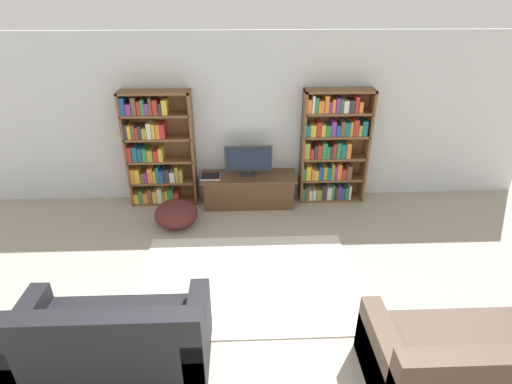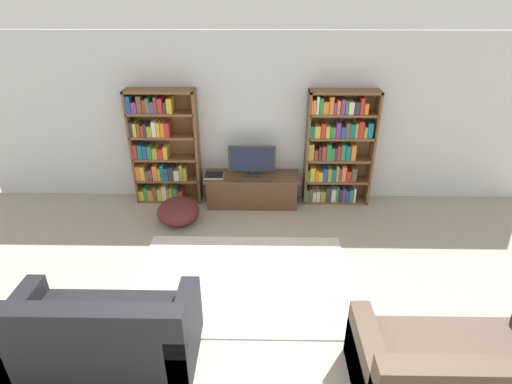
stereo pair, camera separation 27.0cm
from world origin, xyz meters
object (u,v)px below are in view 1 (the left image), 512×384
at_px(bookshelf_left, 156,151).
at_px(couch_right_sofa, 470,366).
at_px(bookshelf_right, 332,148).
at_px(tv_stand, 249,190).
at_px(couch_left_sectional, 113,343).
at_px(television, 248,160).
at_px(laptop, 211,177).
at_px(beanbag_ottoman, 176,214).

distance_m(bookshelf_left, couch_right_sofa, 4.84).
height_order(bookshelf_left, bookshelf_right, same).
xyz_separation_m(tv_stand, couch_left_sectional, (-1.29, -3.09, 0.06)).
height_order(television, couch_left_sectional, television).
height_order(bookshelf_right, couch_left_sectional, bookshelf_right).
xyz_separation_m(television, laptop, (-0.59, -0.04, -0.25)).
height_order(bookshelf_left, beanbag_ottoman, bookshelf_left).
distance_m(television, couch_right_sofa, 3.90).
bearing_deg(couch_right_sofa, bookshelf_right, 97.68).
bearing_deg(tv_stand, laptop, -176.22).
xyz_separation_m(bookshelf_right, laptop, (-1.91, -0.18, -0.38)).
xyz_separation_m(bookshelf_right, tv_stand, (-1.31, -0.14, -0.64)).
distance_m(laptop, couch_left_sectional, 3.13).
distance_m(couch_left_sectional, couch_right_sofa, 3.10).
distance_m(bookshelf_left, television, 1.43).
bearing_deg(beanbag_ottoman, bookshelf_right, 17.63).
height_order(bookshelf_right, beanbag_ottoman, bookshelf_right).
bearing_deg(couch_left_sectional, bookshelf_right, 51.12).
relative_size(bookshelf_right, laptop, 6.06).
relative_size(bookshelf_left, laptop, 6.06).
relative_size(television, couch_left_sectional, 0.43).
relative_size(bookshelf_right, couch_left_sectional, 1.07).
xyz_separation_m(television, beanbag_ottoman, (-1.07, -0.62, -0.57)).
distance_m(bookshelf_right, couch_left_sectional, 4.18).
relative_size(television, couch_right_sofa, 0.44).
xyz_separation_m(bookshelf_left, beanbag_ottoman, (0.35, -0.76, -0.68)).
height_order(couch_right_sofa, beanbag_ottoman, couch_right_sofa).
bearing_deg(couch_left_sectional, beanbag_ottoman, 85.00).
bearing_deg(bookshelf_left, tv_stand, -5.63).
bearing_deg(couch_right_sofa, laptop, 125.11).
relative_size(tv_stand, laptop, 5.00).
xyz_separation_m(couch_right_sofa, beanbag_ottoman, (-2.87, 2.81, -0.09)).
height_order(bookshelf_left, couch_right_sofa, bookshelf_left).
relative_size(laptop, couch_left_sectional, 0.18).
distance_m(television, laptop, 0.64).
xyz_separation_m(laptop, beanbag_ottoman, (-0.48, -0.58, -0.32)).
distance_m(laptop, couch_right_sofa, 4.16).
distance_m(bookshelf_left, couch_left_sectional, 3.28).
height_order(tv_stand, television, television).
distance_m(couch_left_sectional, beanbag_ottoman, 2.48).
bearing_deg(laptop, television, 3.61).
relative_size(television, laptop, 2.45).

